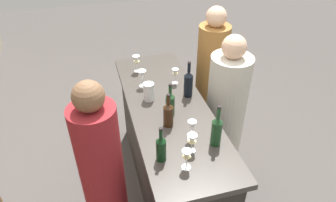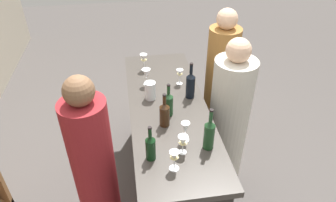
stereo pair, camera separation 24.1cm
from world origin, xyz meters
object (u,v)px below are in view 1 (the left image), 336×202
wine_glass_far_left (187,156)px  person_center_guest (210,79)px  wine_glass_near_left (175,73)px  wine_glass_near_center (192,127)px  wine_bottle_rightmost_near_black (188,83)px  wine_bottle_second_right_olive_green (170,103)px  person_right_guest (104,183)px  wine_glass_near_right (192,140)px  wine_bottle_leftmost_dark_green (161,148)px  wine_glass_far_right (142,75)px  person_left_guest (225,115)px  wine_bottle_center_amber_brown (168,114)px  wine_glass_far_center (136,61)px  wine_bottle_second_left_olive_green (217,130)px  water_pitcher (149,92)px

wine_glass_far_left → person_center_guest: person_center_guest is taller
wine_glass_near_left → wine_glass_near_center: wine_glass_near_center is taller
wine_bottle_rightmost_near_black → wine_glass_far_left: wine_bottle_rightmost_near_black is taller
wine_bottle_second_right_olive_green → wine_bottle_rightmost_near_black: size_ratio=0.86×
person_right_guest → wine_bottle_second_right_olive_green: bearing=47.9°
wine_bottle_rightmost_near_black → wine_glass_near_right: (-0.66, 0.19, -0.03)m
wine_bottle_leftmost_dark_green → wine_glass_far_right: bearing=-3.9°
wine_glass_far_left → person_left_guest: (0.79, -0.66, -0.40)m
wine_glass_far_left → wine_bottle_second_right_olive_green: bearing=-5.3°
wine_bottle_second_right_olive_green → wine_glass_far_right: (0.48, 0.13, 0.01)m
person_center_guest → wine_bottle_center_amber_brown: bearing=31.9°
person_center_guest → wine_glass_near_right: bearing=42.3°
wine_bottle_center_amber_brown → wine_glass_near_center: bearing=-148.2°
wine_glass_far_center → wine_bottle_second_right_olive_green: bearing=-170.3°
wine_bottle_rightmost_near_black → wine_glass_near_center: bearing=164.2°
wine_bottle_second_left_olive_green → water_pitcher: bearing=26.8°
wine_bottle_rightmost_near_black → wine_bottle_center_amber_brown: bearing=141.5°
wine_glass_far_left → person_center_guest: size_ratio=0.10×
wine_glass_near_left → wine_glass_far_center: bearing=44.1°
wine_glass_far_center → person_left_guest: person_left_guest is taller
wine_bottle_leftmost_dark_green → wine_glass_far_left: size_ratio=1.80×
wine_glass_near_right → wine_glass_far_center: 1.21m
wine_glass_far_right → person_center_guest: 0.99m
wine_bottle_leftmost_dark_green → water_pitcher: wine_bottle_leftmost_dark_green is taller
wine_bottle_center_amber_brown → wine_glass_far_right: size_ratio=1.76×
wine_bottle_second_right_olive_green → wine_glass_far_center: bearing=9.7°
wine_glass_near_right → person_right_guest: person_right_guest is taller
wine_glass_far_center → wine_bottle_second_left_olive_green: bearing=-163.6°
wine_glass_near_left → person_right_guest: person_right_guest is taller
wine_glass_near_center → wine_glass_far_left: size_ratio=1.06×
person_center_guest → wine_bottle_rightmost_near_black: bearing=32.0°
wine_glass_far_left → person_center_guest: bearing=-28.4°
wine_glass_near_center → person_right_guest: 0.75m
wine_bottle_center_amber_brown → wine_glass_far_right: wine_bottle_center_amber_brown is taller
wine_glass_near_right → person_left_guest: 0.95m
wine_bottle_leftmost_dark_green → wine_glass_near_right: bearing=-84.8°
person_left_guest → wine_bottle_second_left_olive_green: bearing=53.6°
wine_bottle_second_right_olive_green → wine_glass_near_right: bearing=-176.2°
wine_bottle_rightmost_near_black → wine_glass_far_left: size_ratio=2.18×
wine_bottle_rightmost_near_black → wine_glass_near_center: size_ratio=2.06×
wine_bottle_second_left_olive_green → wine_glass_far_center: (1.18, 0.35, -0.01)m
wine_bottle_leftmost_dark_green → wine_bottle_second_right_olive_green: (0.47, -0.19, 0.00)m
wine_bottle_second_left_olive_green → person_right_guest: bearing=86.6°
wine_glass_far_right → person_right_guest: (-0.85, 0.47, -0.34)m
wine_bottle_second_left_olive_green → wine_glass_far_center: wine_bottle_second_left_olive_green is taller
wine_bottle_center_amber_brown → wine_glass_near_left: 0.62m
wine_bottle_second_left_olive_green → person_right_guest: (0.05, 0.82, -0.36)m
wine_bottle_center_amber_brown → wine_glass_far_center: bearing=5.0°
person_right_guest → person_center_guest: bearing=58.6°
wine_bottle_rightmost_near_black → wine_glass_far_right: (0.26, 0.35, -0.01)m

